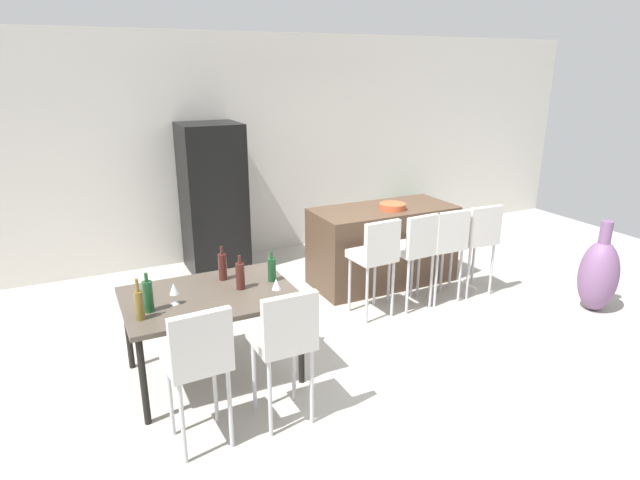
{
  "coord_description": "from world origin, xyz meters",
  "views": [
    {
      "loc": [
        -2.69,
        -3.95,
        2.49
      ],
      "look_at": [
        -0.5,
        0.54,
        0.85
      ],
      "focal_mm": 29.88,
      "sensor_mm": 36.0,
      "label": 1
    }
  ],
  "objects_px": {
    "fruit_bowl": "(392,206)",
    "refrigerator": "(213,198)",
    "wine_bottle_inner": "(272,269)",
    "wine_bottle_right": "(240,276)",
    "wine_bottle_left": "(223,266)",
    "dining_chair_far": "(285,336)",
    "floor_vase": "(598,275)",
    "bar_chair_right": "(445,241)",
    "dining_table": "(210,301)",
    "kitchen_island": "(382,245)",
    "wine_glass_far": "(276,284)",
    "dining_chair_near": "(198,356)",
    "bar_chair_far": "(478,235)",
    "bar_chair_middle": "(416,246)",
    "wine_bottle_near": "(148,296)",
    "wine_bottle_corner": "(139,304)",
    "bar_chair_left": "(376,253)",
    "wine_glass_middle": "(174,289)",
    "potted_plant": "(420,213)"
  },
  "relations": [
    {
      "from": "fruit_bowl",
      "to": "refrigerator",
      "type": "bearing_deg",
      "value": 140.0
    },
    {
      "from": "wine_bottle_inner",
      "to": "wine_bottle_right",
      "type": "relative_size",
      "value": 0.91
    },
    {
      "from": "wine_bottle_left",
      "to": "wine_bottle_right",
      "type": "distance_m",
      "value": 0.27
    },
    {
      "from": "dining_chair_far",
      "to": "fruit_bowl",
      "type": "bearing_deg",
      "value": 41.55
    },
    {
      "from": "floor_vase",
      "to": "bar_chair_right",
      "type": "bearing_deg",
      "value": 145.88
    },
    {
      "from": "dining_table",
      "to": "wine_bottle_left",
      "type": "xyz_separation_m",
      "value": [
        0.19,
        0.25,
        0.18
      ]
    },
    {
      "from": "kitchen_island",
      "to": "wine_bottle_inner",
      "type": "bearing_deg",
      "value": -149.01
    },
    {
      "from": "dining_chair_far",
      "to": "kitchen_island",
      "type": "bearing_deg",
      "value": 43.76
    },
    {
      "from": "wine_glass_far",
      "to": "kitchen_island",
      "type": "bearing_deg",
      "value": 37.23
    },
    {
      "from": "dining_chair_near",
      "to": "dining_chair_far",
      "type": "height_order",
      "value": "same"
    },
    {
      "from": "dining_chair_far",
      "to": "wine_bottle_right",
      "type": "bearing_deg",
      "value": 92.99
    },
    {
      "from": "bar_chair_far",
      "to": "wine_bottle_inner",
      "type": "relative_size",
      "value": 3.97
    },
    {
      "from": "dining_chair_far",
      "to": "floor_vase",
      "type": "bearing_deg",
      "value": 4.82
    },
    {
      "from": "dining_chair_near",
      "to": "fruit_bowl",
      "type": "bearing_deg",
      "value": 34.54
    },
    {
      "from": "bar_chair_right",
      "to": "wine_glass_far",
      "type": "xyz_separation_m",
      "value": [
        -2.21,
        -0.69,
        0.17
      ]
    },
    {
      "from": "bar_chair_middle",
      "to": "refrigerator",
      "type": "distance_m",
      "value": 2.62
    },
    {
      "from": "wine_bottle_near",
      "to": "refrigerator",
      "type": "height_order",
      "value": "refrigerator"
    },
    {
      "from": "dining_table",
      "to": "wine_bottle_corner",
      "type": "xyz_separation_m",
      "value": [
        -0.56,
        -0.22,
        0.18
      ]
    },
    {
      "from": "bar_chair_middle",
      "to": "wine_bottle_right",
      "type": "xyz_separation_m",
      "value": [
        -2.02,
        -0.37,
        0.16
      ]
    },
    {
      "from": "kitchen_island",
      "to": "bar_chair_middle",
      "type": "xyz_separation_m",
      "value": [
        -0.09,
        -0.76,
        0.24
      ]
    },
    {
      "from": "bar_chair_right",
      "to": "wine_bottle_near",
      "type": "xyz_separation_m",
      "value": [
        -3.15,
        -0.48,
        0.17
      ]
    },
    {
      "from": "wine_bottle_right",
      "to": "floor_vase",
      "type": "distance_m",
      "value": 3.79
    },
    {
      "from": "bar_chair_left",
      "to": "bar_chair_middle",
      "type": "relative_size",
      "value": 1.0
    },
    {
      "from": "wine_glass_middle",
      "to": "wine_glass_far",
      "type": "bearing_deg",
      "value": -19.08
    },
    {
      "from": "wine_glass_far",
      "to": "fruit_bowl",
      "type": "height_order",
      "value": "fruit_bowl"
    },
    {
      "from": "dining_chair_far",
      "to": "refrigerator",
      "type": "distance_m",
      "value": 3.33
    },
    {
      "from": "kitchen_island",
      "to": "wine_bottle_left",
      "type": "distance_m",
      "value": 2.38
    },
    {
      "from": "fruit_bowl",
      "to": "bar_chair_right",
      "type": "bearing_deg",
      "value": -69.1
    },
    {
      "from": "bar_chair_far",
      "to": "wine_bottle_inner",
      "type": "height_order",
      "value": "bar_chair_far"
    },
    {
      "from": "bar_chair_middle",
      "to": "dining_table",
      "type": "xyz_separation_m",
      "value": [
        -2.28,
        -0.36,
        -0.02
      ]
    },
    {
      "from": "bar_chair_far",
      "to": "wine_bottle_right",
      "type": "xyz_separation_m",
      "value": [
        -2.85,
        -0.37,
        0.16
      ]
    },
    {
      "from": "wine_glass_middle",
      "to": "refrigerator",
      "type": "xyz_separation_m",
      "value": [
        0.99,
        2.52,
        0.06
      ]
    },
    {
      "from": "bar_chair_far",
      "to": "wine_bottle_near",
      "type": "relative_size",
      "value": 3.42
    },
    {
      "from": "bar_chair_middle",
      "to": "dining_chair_near",
      "type": "distance_m",
      "value": 2.85
    },
    {
      "from": "wine_bottle_near",
      "to": "wine_glass_middle",
      "type": "bearing_deg",
      "value": 12.71
    },
    {
      "from": "dining_table",
      "to": "refrigerator",
      "type": "distance_m",
      "value": 2.56
    },
    {
      "from": "dining_table",
      "to": "fruit_bowl",
      "type": "relative_size",
      "value": 4.51
    },
    {
      "from": "dining_chair_far",
      "to": "wine_glass_middle",
      "type": "xyz_separation_m",
      "value": [
        -0.59,
        0.77,
        0.17
      ]
    },
    {
      "from": "dining_chair_near",
      "to": "wine_bottle_right",
      "type": "relative_size",
      "value": 3.63
    },
    {
      "from": "bar_chair_middle",
      "to": "fruit_bowl",
      "type": "distance_m",
      "value": 0.72
    },
    {
      "from": "bar_chair_right",
      "to": "potted_plant",
      "type": "distance_m",
      "value": 2.43
    },
    {
      "from": "dining_table",
      "to": "dining_chair_near",
      "type": "relative_size",
      "value": 1.29
    },
    {
      "from": "fruit_bowl",
      "to": "potted_plant",
      "type": "distance_m",
      "value": 2.12
    },
    {
      "from": "bar_chair_middle",
      "to": "refrigerator",
      "type": "bearing_deg",
      "value": 126.98
    },
    {
      "from": "wine_bottle_corner",
      "to": "wine_bottle_near",
      "type": "bearing_deg",
      "value": 53.69
    },
    {
      "from": "wine_bottle_left",
      "to": "wine_bottle_right",
      "type": "relative_size",
      "value": 1.04
    },
    {
      "from": "wine_bottle_inner",
      "to": "wine_glass_middle",
      "type": "xyz_separation_m",
      "value": [
        -0.84,
        -0.11,
        0.02
      ]
    },
    {
      "from": "dining_chair_far",
      "to": "bar_chair_middle",
      "type": "bearing_deg",
      "value": 31.48
    },
    {
      "from": "floor_vase",
      "to": "wine_bottle_inner",
      "type": "bearing_deg",
      "value": 170.49
    },
    {
      "from": "dining_chair_near",
      "to": "wine_bottle_left",
      "type": "height_order",
      "value": "dining_chair_near"
    }
  ]
}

